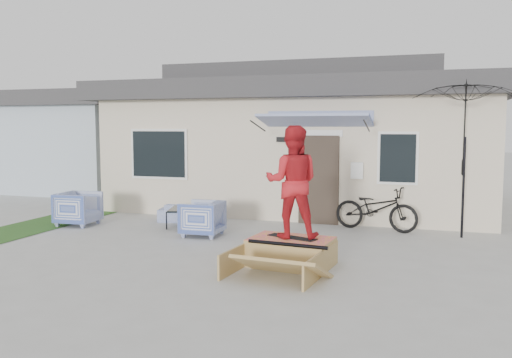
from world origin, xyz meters
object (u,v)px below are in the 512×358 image
(loveseat, at_px, (190,209))
(skateboard, at_px, (292,237))
(patio_umbrella, at_px, (465,154))
(skater, at_px, (292,180))
(coffee_table, at_px, (190,218))
(bicycle, at_px, (376,204))
(armchair_right, at_px, (202,217))
(skate_ramp, at_px, (291,252))
(armchair_left, at_px, (78,207))

(loveseat, bearing_deg, skateboard, 125.12)
(patio_umbrella, xyz_separation_m, skater, (-2.84, -3.20, -0.32))
(coffee_table, relative_size, patio_umbrella, 0.35)
(bicycle, height_order, skateboard, bicycle)
(armchair_right, relative_size, bicycle, 0.44)
(skate_ramp, xyz_separation_m, skater, (0.00, 0.04, 1.21))
(armchair_left, distance_m, skate_ramp, 5.98)
(patio_umbrella, distance_m, skater, 4.29)
(armchair_right, distance_m, patio_umbrella, 5.60)
(skate_ramp, bearing_deg, skater, 90.00)
(armchair_left, height_order, patio_umbrella, patio_umbrella)
(bicycle, distance_m, skateboard, 3.62)
(coffee_table, bearing_deg, bicycle, 12.89)
(coffee_table, height_order, skateboard, skateboard)
(armchair_left, xyz_separation_m, armchair_right, (3.25, -0.23, -0.02))
(armchair_left, height_order, armchair_right, armchair_left)
(bicycle, height_order, skate_ramp, bicycle)
(patio_umbrella, bearing_deg, armchair_right, -164.21)
(loveseat, xyz_separation_m, skater, (3.35, -3.22, 1.13))
(loveseat, relative_size, armchair_right, 1.83)
(armchair_right, height_order, coffee_table, armchair_right)
(skateboard, bearing_deg, patio_umbrella, 68.56)
(coffee_table, bearing_deg, patio_umbrella, 6.58)
(bicycle, xyz_separation_m, patio_umbrella, (1.78, -0.26, 1.15))
(skateboard, bearing_deg, coffee_table, 160.52)
(skate_ramp, distance_m, skater, 1.21)
(skate_ramp, xyz_separation_m, skateboard, (0.00, 0.04, 0.25))
(skater, bearing_deg, armchair_right, -45.80)
(armchair_right, bearing_deg, skate_ramp, 51.47)
(skater, bearing_deg, patio_umbrella, -141.72)
(armchair_left, xyz_separation_m, patio_umbrella, (8.48, 1.25, 1.31))
(loveseat, relative_size, skater, 0.81)
(skateboard, bearing_deg, skater, 0.00)
(patio_umbrella, height_order, skateboard, patio_umbrella)
(loveseat, relative_size, coffee_table, 1.68)
(skater, bearing_deg, skate_ramp, 73.91)
(patio_umbrella, height_order, skate_ramp, patio_umbrella)
(armchair_right, xyz_separation_m, coffee_table, (-0.65, 0.80, -0.19))
(loveseat, height_order, armchair_left, armchair_left)
(skate_ramp, bearing_deg, bicycle, 79.06)
(coffee_table, xyz_separation_m, bicycle, (4.09, 0.94, 0.38))
(armchair_left, distance_m, patio_umbrella, 8.67)
(armchair_left, xyz_separation_m, coffee_table, (2.61, 0.57, -0.21))
(skater, bearing_deg, bicycle, -117.16)
(bicycle, distance_m, skate_ramp, 3.68)
(bicycle, bearing_deg, skateboard, 175.67)
(loveseat, height_order, skateboard, loveseat)
(skate_ramp, height_order, skater, skater)
(bicycle, bearing_deg, armchair_left, 115.43)
(patio_umbrella, relative_size, skateboard, 2.93)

